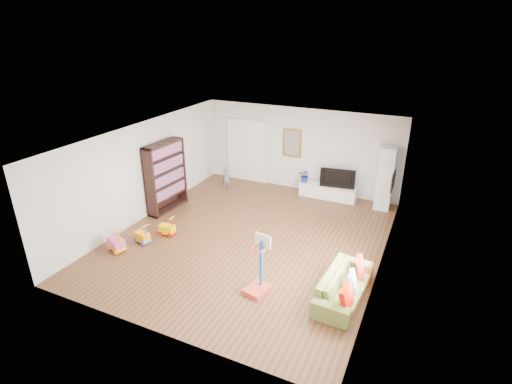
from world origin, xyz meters
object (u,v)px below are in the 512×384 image
at_px(sofa, 344,285).
at_px(basketball_hoop, 257,265).
at_px(media_console, 328,192).
at_px(bookshelf, 166,177).

relative_size(sofa, basketball_hoop, 1.50).
distance_m(media_console, bookshelf, 5.02).
bearing_deg(basketball_hoop, bookshelf, 160.23).
bearing_deg(bookshelf, sofa, -14.76).
xyz_separation_m(sofa, basketball_hoop, (-1.67, -0.58, 0.36)).
bearing_deg(bookshelf, media_console, 38.00).
relative_size(bookshelf, basketball_hoop, 1.61).
relative_size(media_console, sofa, 0.93).
height_order(sofa, basketball_hoop, basketball_hoop).
distance_m(media_console, basketball_hoop, 5.31).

